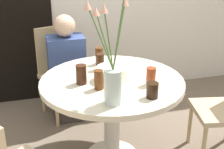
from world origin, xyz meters
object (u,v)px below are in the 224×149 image
at_px(drink_glass_1, 99,56).
at_px(birthday_cake, 112,74).
at_px(person_woman, 67,72).
at_px(drink_glass_4, 99,80).
at_px(flower_vase, 112,74).
at_px(chair_right_flank, 60,67).
at_px(drink_glass_2, 152,90).
at_px(drink_glass_3, 100,62).
at_px(drink_glass_0, 151,76).
at_px(drink_glass_5, 81,74).
at_px(side_plate, 123,68).

bearing_deg(drink_glass_1, birthday_cake, -88.05).
xyz_separation_m(drink_glass_1, person_woman, (-0.22, 0.40, -0.28)).
xyz_separation_m(drink_glass_4, person_woman, (-0.11, 0.87, -0.28)).
bearing_deg(drink_glass_1, flower_vase, -96.91).
bearing_deg(person_woman, drink_glass_1, -60.85).
relative_size(drink_glass_1, person_woman, 0.13).
distance_m(chair_right_flank, drink_glass_1, 0.68).
bearing_deg(birthday_cake, drink_glass_2, -63.25).
bearing_deg(drink_glass_3, drink_glass_0, -53.52).
relative_size(birthday_cake, drink_glass_4, 1.67).
height_order(drink_glass_4, drink_glass_5, drink_glass_5).
distance_m(drink_glass_2, drink_glass_4, 0.37).
relative_size(flower_vase, drink_glass_2, 6.84).
xyz_separation_m(flower_vase, drink_glass_5, (-0.13, 0.34, -0.13)).
bearing_deg(birthday_cake, drink_glass_3, 98.90).
bearing_deg(drink_glass_3, person_woman, 110.93).
height_order(side_plate, drink_glass_4, drink_glass_4).
height_order(chair_right_flank, person_woman, person_woman).
height_order(birthday_cake, side_plate, birthday_cake).
bearing_deg(side_plate, drink_glass_1, 136.63).
bearing_deg(drink_glass_0, drink_glass_4, 175.61).
bearing_deg(flower_vase, drink_glass_5, 110.85).
bearing_deg(drink_glass_5, chair_right_flank, 93.74).
xyz_separation_m(drink_glass_1, drink_glass_3, (-0.02, -0.12, -0.01)).
bearing_deg(person_woman, drink_glass_5, -89.24).
bearing_deg(person_woman, drink_glass_4, -82.94).
relative_size(drink_glass_3, person_woman, 0.12).
height_order(drink_glass_0, drink_glass_1, drink_glass_1).
bearing_deg(drink_glass_0, drink_glass_2, -109.46).
bearing_deg(drink_glass_3, drink_glass_4, -105.15).
bearing_deg(flower_vase, drink_glass_4, 98.32).
bearing_deg(drink_glass_4, flower_vase, -81.68).
xyz_separation_m(birthday_cake, drink_glass_3, (-0.03, 0.22, 0.02)).
distance_m(drink_glass_3, drink_glass_4, 0.36).
height_order(chair_right_flank, drink_glass_3, chair_right_flank).
relative_size(flower_vase, person_woman, 0.68).
xyz_separation_m(drink_glass_2, person_woman, (-0.41, 1.09, -0.27)).
xyz_separation_m(drink_glass_1, drink_glass_5, (-0.21, -0.35, -0.00)).
distance_m(side_plate, drink_glass_0, 0.37).
relative_size(birthday_cake, side_plate, 1.17).
distance_m(flower_vase, person_woman, 1.17).
bearing_deg(drink_glass_0, drink_glass_3, 126.48).
height_order(drink_glass_3, person_woman, person_woman).
xyz_separation_m(side_plate, drink_glass_1, (-0.16, 0.15, 0.06)).
distance_m(drink_glass_0, drink_glass_2, 0.20).
bearing_deg(drink_glass_4, side_plate, 49.83).
distance_m(side_plate, drink_glass_3, 0.19).
relative_size(side_plate, person_woman, 0.19).
distance_m(birthday_cake, drink_glass_5, 0.23).
relative_size(drink_glass_1, drink_glass_5, 1.01).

